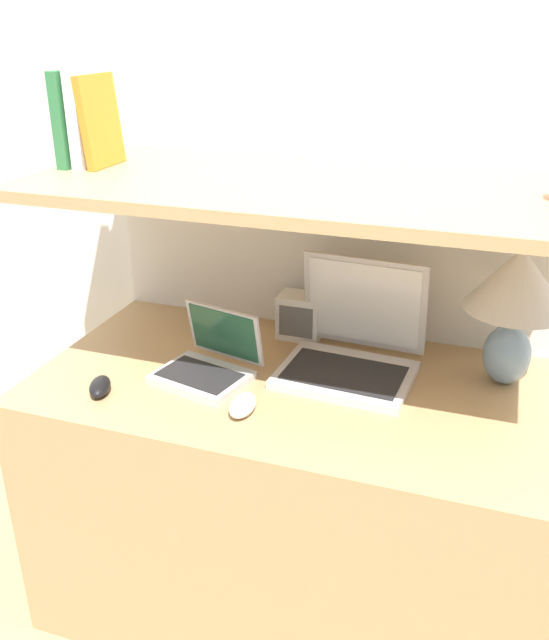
# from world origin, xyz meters

# --- Properties ---
(wall_back) EXTENTS (6.00, 0.05, 2.40)m
(wall_back) POSITION_xyz_m (0.00, 0.75, 1.20)
(wall_back) COLOR white
(wall_back) RESTS_ON ground_plane
(desk) EXTENTS (1.34, 0.69, 0.73)m
(desk) POSITION_xyz_m (0.00, 0.34, 0.36)
(desk) COLOR tan
(desk) RESTS_ON ground_plane
(back_riser) EXTENTS (1.34, 0.04, 1.19)m
(back_riser) POSITION_xyz_m (0.00, 0.71, 0.60)
(back_riser) COLOR white
(back_riser) RESTS_ON ground_plane
(shelf) EXTENTS (1.34, 0.62, 0.03)m
(shelf) POSITION_xyz_m (0.00, 0.42, 1.21)
(shelf) COLOR tan
(shelf) RESTS_ON back_riser
(table_lamp) EXTENTS (0.25, 0.25, 0.35)m
(table_lamp) POSITION_xyz_m (0.48, 0.52, 0.97)
(table_lamp) COLOR #7593B2
(table_lamp) RESTS_ON desk
(laptop_large) EXTENTS (0.35, 0.32, 0.28)m
(laptop_large) POSITION_xyz_m (0.11, 0.45, 0.79)
(laptop_large) COLOR silver
(laptop_large) RESTS_ON desk
(laptop_small) EXTENTS (0.26, 0.25, 0.17)m
(laptop_small) POSITION_xyz_m (-0.23, 0.30, 0.77)
(laptop_small) COLOR silver
(laptop_small) RESTS_ON desk
(computer_mouse) EXTENTS (0.07, 0.11, 0.04)m
(computer_mouse) POSITION_xyz_m (-0.08, 0.17, 0.75)
(computer_mouse) COLOR white
(computer_mouse) RESTS_ON desk
(second_mouse) EXTENTS (0.08, 0.11, 0.04)m
(second_mouse) POSITION_xyz_m (-0.45, 0.14, 0.75)
(second_mouse) COLOR black
(second_mouse) RESTS_ON desk
(router_box) EXTENTS (0.12, 0.09, 0.13)m
(router_box) POSITION_xyz_m (-0.08, 0.60, 0.79)
(router_box) COLOR white
(router_box) RESTS_ON desk
(book_green) EXTENTS (0.03, 0.17, 0.23)m
(book_green) POSITION_xyz_m (-0.62, 0.42, 1.34)
(book_green) COLOR #2D7042
(book_green) RESTS_ON shelf
(book_white) EXTENTS (0.03, 0.15, 0.24)m
(book_white) POSITION_xyz_m (-0.58, 0.42, 1.34)
(book_white) COLOR silver
(book_white) RESTS_ON shelf
(book_orange) EXTENTS (0.04, 0.15, 0.22)m
(book_orange) POSITION_xyz_m (-0.55, 0.42, 1.33)
(book_orange) COLOR orange
(book_orange) RESTS_ON shelf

